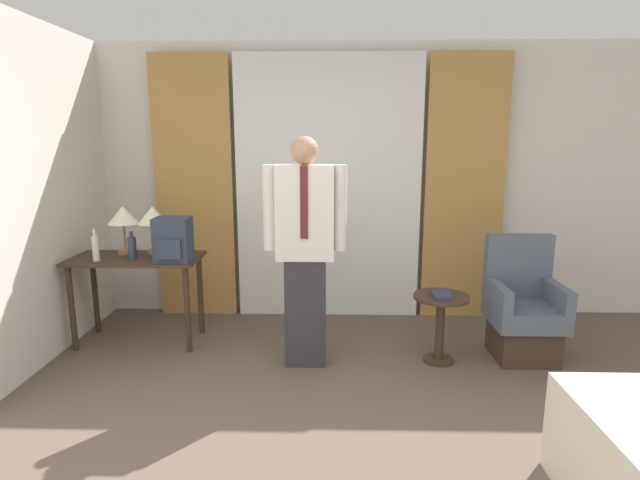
{
  "coord_description": "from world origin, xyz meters",
  "views": [
    {
      "loc": [
        0.03,
        -2.0,
        1.79
      ],
      "look_at": [
        -0.05,
        1.6,
        1.05
      ],
      "focal_mm": 28.0,
      "sensor_mm": 36.0,
      "label": 1
    }
  ],
  "objects": [
    {
      "name": "table_lamp_right",
      "position": [
        -1.53,
        2.28,
        1.1
      ],
      "size": [
        0.27,
        0.27,
        0.43
      ],
      "color": "#9E7F47",
      "rests_on": "desk"
    },
    {
      "name": "person",
      "position": [
        -0.17,
        1.75,
        0.99
      ],
      "size": [
        0.64,
        0.22,
        1.8
      ],
      "color": "#2D2D33",
      "rests_on": "ground_plane"
    },
    {
      "name": "armchair",
      "position": [
        1.62,
        1.94,
        0.37
      ],
      "size": [
        0.55,
        0.55,
        1.0
      ],
      "color": "#38281E",
      "rests_on": "ground_plane"
    },
    {
      "name": "wall_back",
      "position": [
        0.0,
        3.05,
        1.35
      ],
      "size": [
        10.0,
        0.06,
        2.7
      ],
      "color": "silver",
      "rests_on": "ground_plane"
    },
    {
      "name": "backpack",
      "position": [
        -1.29,
        2.03,
        0.96
      ],
      "size": [
        0.29,
        0.26,
        0.37
      ],
      "color": "#2D384C",
      "rests_on": "desk"
    },
    {
      "name": "side_table",
      "position": [
        0.91,
        1.81,
        0.38
      ],
      "size": [
        0.44,
        0.44,
        0.56
      ],
      "color": "#38281E",
      "rests_on": "ground_plane"
    },
    {
      "name": "desk",
      "position": [
        -1.67,
        2.16,
        0.65
      ],
      "size": [
        1.1,
        0.54,
        0.78
      ],
      "color": "#38281E",
      "rests_on": "ground_plane"
    },
    {
      "name": "book",
      "position": [
        0.9,
        1.78,
        0.57
      ],
      "size": [
        0.14,
        0.21,
        0.03
      ],
      "color": "#2D334C",
      "rests_on": "side_table"
    },
    {
      "name": "curtain_sheer_center",
      "position": [
        0.0,
        2.92,
        1.29
      ],
      "size": [
        1.81,
        0.06,
        2.58
      ],
      "color": "white",
      "rests_on": "ground_plane"
    },
    {
      "name": "bottle_near_edge",
      "position": [
        -1.67,
        2.11,
        0.87
      ],
      "size": [
        0.07,
        0.07,
        0.24
      ],
      "color": "#2D3851",
      "rests_on": "desk"
    },
    {
      "name": "curtain_drape_left",
      "position": [
        -1.33,
        2.92,
        1.29
      ],
      "size": [
        0.77,
        0.06,
        2.58
      ],
      "color": "#B28442",
      "rests_on": "ground_plane"
    },
    {
      "name": "curtain_drape_right",
      "position": [
        1.33,
        2.92,
        1.29
      ],
      "size": [
        0.77,
        0.06,
        2.58
      ],
      "color": "#B28442",
      "rests_on": "ground_plane"
    },
    {
      "name": "bottle_by_lamp",
      "position": [
        -1.94,
        2.02,
        0.89
      ],
      "size": [
        0.06,
        0.06,
        0.27
      ],
      "color": "silver",
      "rests_on": "desk"
    },
    {
      "name": "table_lamp_left",
      "position": [
        -1.8,
        2.28,
        1.1
      ],
      "size": [
        0.27,
        0.27,
        0.43
      ],
      "color": "#9E7F47",
      "rests_on": "desk"
    }
  ]
}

